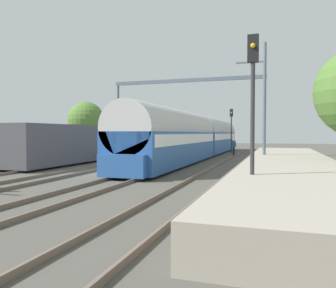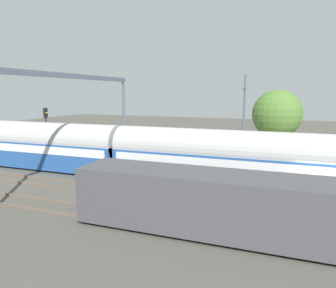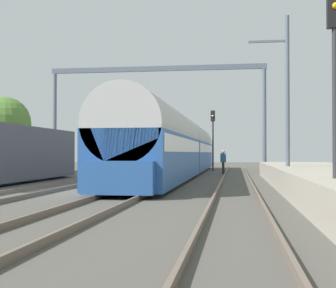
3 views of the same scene
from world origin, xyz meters
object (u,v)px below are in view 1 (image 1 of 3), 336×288
passenger_train (198,136)px  railway_signal_far (231,125)px  catenary_gantry (186,98)px  person_crossing (234,146)px  railway_signal_near (253,96)px  freight_car (72,144)px

passenger_train → railway_signal_far: (1.92, 8.80, 1.28)m
catenary_gantry → passenger_train: bearing=-55.2°
person_crossing → catenary_gantry: (-4.85, -0.17, 4.84)m
railway_signal_near → catenary_gantry: (-8.16, 22.21, 2.38)m
freight_car → person_crossing: size_ratio=7.51×
person_crossing → railway_signal_far: railway_signal_far is taller
railway_signal_near → railway_signal_far: (-4.32, 28.25, -0.23)m
passenger_train → catenary_gantry: size_ratio=2.07×
freight_car → railway_signal_near: (13.91, -10.42, 2.02)m
freight_car → railway_signal_far: bearing=61.7°
freight_car → person_crossing: (10.60, 11.96, -0.44)m
passenger_train → railway_signal_near: 20.48m
freight_car → person_crossing: freight_car is taller
person_crossing → railway_signal_near: size_ratio=0.31×
freight_car → railway_signal_far: (9.58, 17.83, 1.79)m
railway_signal_near → person_crossing: bearing=98.4°
railway_signal_far → passenger_train: bearing=-102.3°
person_crossing → railway_signal_near: 22.76m
passenger_train → railway_signal_near: bearing=-72.2°
railway_signal_far → freight_car: bearing=-118.3°
freight_car → person_crossing: bearing=48.5°
person_crossing → catenary_gantry: catenary_gantry is taller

